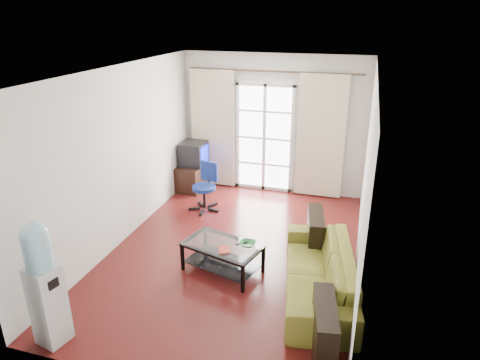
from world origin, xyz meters
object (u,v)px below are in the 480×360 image
Objects in this scene: sofa at (319,272)px; water_cooler at (44,282)px; coffee_table at (223,254)px; tv_stand at (193,177)px; crt_tv at (193,154)px; task_chair at (205,196)px.

sofa is 1.51× the size of water_cooler.
sofa is 3.23m from water_cooler.
coffee_table is at bearing 65.94° from water_cooler.
tv_stand is 0.49m from crt_tv.
water_cooler is at bearing -84.02° from tv_stand.
crt_tv is (0.00, 0.05, 0.49)m from tv_stand.
task_chair is 0.60× the size of water_cooler.
coffee_table is 3.15m from crt_tv.
sofa is 4.00m from tv_stand.
sofa reaches higher than coffee_table.
crt_tv is 1.16m from task_chair.
water_cooler is at bearing -67.51° from sofa.
water_cooler is (-0.41, -3.65, 0.51)m from task_chair.
sofa is 1.88× the size of coffee_table.
crt_tv is 0.60× the size of task_chair.
task_chair reaches higher than coffee_table.
crt_tv is at bearing 119.67° from coffee_table.
water_cooler is (-1.37, -1.82, 0.49)m from coffee_table.
coffee_table is at bearing -60.27° from crt_tv.
task_chair is at bearing -50.81° from tv_stand.
task_chair is (0.59, -0.82, 0.00)m from tv_stand.
water_cooler is (-2.71, -1.70, 0.46)m from sofa.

